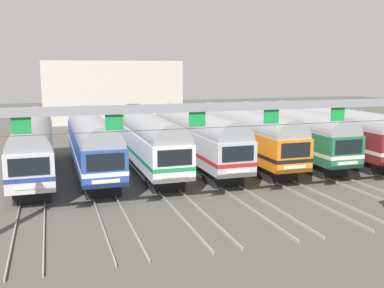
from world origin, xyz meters
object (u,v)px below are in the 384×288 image
Objects in this scene: commuter_train_stainless at (196,135)px; commuter_train_green at (286,131)px; commuter_train_orange at (242,133)px; catenary_gantry at (271,120)px; commuter_train_white at (145,137)px; commuter_train_silver at (34,143)px; commuter_train_blue at (92,140)px; commuter_train_maroon at (327,129)px.

commuter_train_stainless is 1.00× the size of commuter_train_green.
commuter_train_stainless is at bearing 180.00° from commuter_train_orange.
commuter_train_green is at bearing 57.11° from catenary_gantry.
commuter_train_orange is (8.73, -0.00, -0.00)m from commuter_train_white.
commuter_train_silver is 1.00× the size of commuter_train_green.
commuter_train_green is (17.46, 0.00, 0.00)m from commuter_train_blue.
commuter_train_orange is (4.36, 0.00, 0.00)m from commuter_train_stainless.
commuter_train_green reaches higher than commuter_train_maroon.
commuter_train_green is 4.36m from commuter_train_maroon.
commuter_train_blue is at bearing 180.00° from commuter_train_maroon.
commuter_train_white is at bearing 179.99° from commuter_train_maroon.
commuter_train_blue is 17.46m from commuter_train_green.
commuter_train_silver is 19.01m from catenary_gantry.
commuter_train_green is at bearing 179.94° from commuter_train_maroon.
commuter_train_blue is at bearing 180.00° from commuter_train_stainless.
commuter_train_green is at bearing 0.01° from commuter_train_silver.
commuter_train_stainless is at bearing 180.00° from commuter_train_maroon.
commuter_train_green reaches higher than commuter_train_silver.
commuter_train_silver is 13.09m from commuter_train_stainless.
commuter_train_white reaches higher than commuter_train_silver.
commuter_train_orange is at bearing -0.03° from commuter_train_white.
commuter_train_blue is at bearing -179.94° from commuter_train_white.
commuter_train_white is 1.00× the size of commuter_train_stainless.
commuter_train_maroon is (26.19, 0.00, 0.00)m from commuter_train_silver.
catenary_gantry is (-8.73, -13.50, 2.77)m from commuter_train_green.
commuter_train_maroon is at bearing 0.00° from commuter_train_stainless.
commuter_train_blue is 16.31m from catenary_gantry.
commuter_train_green is 0.57× the size of catenary_gantry.
commuter_train_orange is 1.00× the size of commuter_train_maroon.
commuter_train_green is at bearing 0.03° from commuter_train_stainless.
commuter_train_orange and commuter_train_maroon have the same top height.
commuter_train_maroon is at bearing 0.00° from commuter_train_silver.
commuter_train_stainless and commuter_train_orange have the same top height.
commuter_train_green is at bearing 0.06° from commuter_train_orange.
commuter_train_maroon is at bearing -0.01° from commuter_train_white.
commuter_train_maroon is (13.09, 0.00, 0.00)m from commuter_train_stainless.
commuter_train_orange is 4.36m from commuter_train_green.
commuter_train_maroon is at bearing 0.00° from commuter_train_orange.
commuter_train_green is 16.31m from catenary_gantry.
commuter_train_green is (8.73, 0.00, 0.00)m from commuter_train_stainless.
commuter_train_green is (13.09, 0.00, 0.00)m from commuter_train_white.
catenary_gantry is (13.09, -13.49, 2.77)m from commuter_train_silver.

